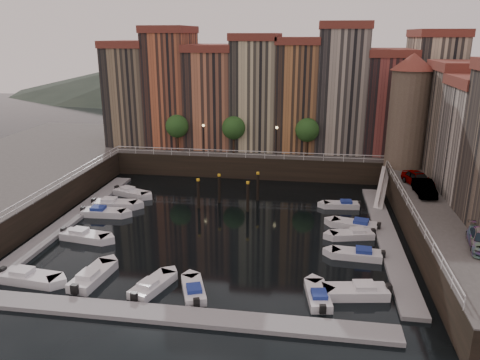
% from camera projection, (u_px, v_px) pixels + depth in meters
% --- Properties ---
extents(ground, '(200.00, 200.00, 0.00)m').
position_uv_depth(ground, '(224.00, 224.00, 48.49)').
color(ground, black).
rests_on(ground, ground).
extents(quay_far, '(80.00, 20.00, 3.00)m').
position_uv_depth(quay_far, '(255.00, 151.00, 72.57)').
color(quay_far, black).
rests_on(quay_far, ground).
extents(dock_left, '(2.00, 28.00, 0.35)m').
position_uv_depth(dock_left, '(73.00, 217.00, 49.84)').
color(dock_left, gray).
rests_on(dock_left, ground).
extents(dock_right, '(2.00, 28.00, 0.35)m').
position_uv_depth(dock_right, '(387.00, 236.00, 45.14)').
color(dock_right, gray).
rests_on(dock_right, ground).
extents(dock_near, '(30.00, 2.00, 0.35)m').
position_uv_depth(dock_near, '(179.00, 316.00, 32.39)').
color(dock_near, gray).
rests_on(dock_near, ground).
extents(mountains, '(145.00, 100.00, 18.00)m').
position_uv_depth(mountains, '(292.00, 70.00, 149.68)').
color(mountains, '#2D382D').
rests_on(mountains, ground).
extents(far_terrace, '(48.70, 10.30, 17.50)m').
position_uv_depth(far_terrace, '(276.00, 92.00, 66.92)').
color(far_terrace, '#7D6A4F').
rests_on(far_terrace, quay_far).
extents(corner_tower, '(5.20, 5.20, 13.80)m').
position_uv_depth(corner_tower, '(408.00, 109.00, 56.24)').
color(corner_tower, '#6B5B4C').
rests_on(corner_tower, quay_right).
extents(promenade_trees, '(21.20, 3.20, 5.20)m').
position_uv_depth(promenade_trees, '(238.00, 128.00, 63.89)').
color(promenade_trees, black).
rests_on(promenade_trees, quay_far).
extents(street_lamps, '(10.36, 0.36, 4.18)m').
position_uv_depth(street_lamps, '(240.00, 135.00, 63.11)').
color(street_lamps, black).
rests_on(street_lamps, quay_far).
extents(railings, '(36.08, 34.04, 0.52)m').
position_uv_depth(railings, '(232.00, 176.00, 51.97)').
color(railings, white).
rests_on(railings, ground).
extents(gangway, '(2.78, 8.32, 3.73)m').
position_uv_depth(gangway, '(382.00, 185.00, 54.87)').
color(gangway, white).
rests_on(gangway, ground).
extents(mooring_pilings, '(6.66, 4.15, 3.78)m').
position_uv_depth(mooring_pilings, '(231.00, 192.00, 53.35)').
color(mooring_pilings, black).
rests_on(mooring_pilings, ground).
extents(boat_left_0, '(5.16, 2.27, 1.17)m').
position_uv_depth(boat_left_0, '(29.00, 277.00, 37.07)').
color(boat_left_0, silver).
rests_on(boat_left_0, ground).
extents(boat_left_1, '(5.05, 2.47, 1.13)m').
position_uv_depth(boat_left_1, '(84.00, 236.00, 44.75)').
color(boat_left_1, silver).
rests_on(boat_left_1, ground).
extents(boat_left_2, '(4.88, 1.93, 1.11)m').
position_uv_depth(boat_left_2, '(103.00, 212.00, 50.68)').
color(boat_left_2, silver).
rests_on(boat_left_2, ground).
extents(boat_left_3, '(5.19, 2.18, 1.18)m').
position_uv_depth(boat_left_3, '(114.00, 204.00, 53.13)').
color(boat_left_3, silver).
rests_on(boat_left_3, ground).
extents(boat_left_4, '(4.92, 3.18, 1.11)m').
position_uv_depth(boat_left_4, '(131.00, 193.00, 56.99)').
color(boat_left_4, silver).
rests_on(boat_left_4, ground).
extents(boat_right_0, '(5.22, 2.60, 1.17)m').
position_uv_depth(boat_right_0, '(357.00, 292.00, 35.04)').
color(boat_right_0, silver).
rests_on(boat_right_0, ground).
extents(boat_right_1, '(4.61, 1.93, 1.05)m').
position_uv_depth(boat_right_1, '(358.00, 254.00, 41.08)').
color(boat_right_1, silver).
rests_on(boat_right_1, ground).
extents(boat_right_2, '(4.48, 2.51, 1.00)m').
position_uv_depth(boat_right_2, '(353.00, 235.00, 45.16)').
color(boat_right_2, silver).
rests_on(boat_right_2, ground).
extents(boat_right_3, '(4.93, 2.77, 1.10)m').
position_uv_depth(boat_right_3, '(356.00, 225.00, 47.38)').
color(boat_right_3, silver).
rests_on(boat_right_3, ground).
extents(boat_right_4, '(4.20, 1.84, 0.95)m').
position_uv_depth(boat_right_4, '(342.00, 205.00, 53.09)').
color(boat_right_4, silver).
rests_on(boat_right_4, ground).
extents(boat_near_0, '(2.35, 5.14, 1.16)m').
position_uv_depth(boat_near_0, '(92.00, 277.00, 37.22)').
color(boat_near_0, silver).
rests_on(boat_near_0, ground).
extents(boat_near_1, '(2.91, 4.62, 1.04)m').
position_uv_depth(boat_near_1, '(152.00, 286.00, 35.95)').
color(boat_near_1, silver).
rests_on(boat_near_1, ground).
extents(boat_near_2, '(2.84, 4.34, 0.98)m').
position_uv_depth(boat_near_2, '(194.00, 290.00, 35.34)').
color(boat_near_2, silver).
rests_on(boat_near_2, ground).
extents(boat_near_3, '(2.15, 4.39, 0.99)m').
position_uv_depth(boat_near_3, '(318.00, 296.00, 34.56)').
color(boat_near_3, silver).
rests_on(boat_near_3, ground).
extents(car_a, '(3.30, 4.99, 1.58)m').
position_uv_depth(car_a, '(418.00, 180.00, 50.66)').
color(car_a, gray).
rests_on(car_a, quay_right).
extents(car_b, '(1.79, 4.69, 1.52)m').
position_uv_depth(car_b, '(424.00, 189.00, 47.75)').
color(car_b, gray).
rests_on(car_b, quay_right).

